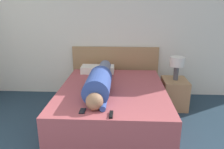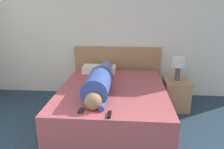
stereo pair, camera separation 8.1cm
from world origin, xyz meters
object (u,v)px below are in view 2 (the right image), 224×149
(pillow_near_headboard, at_px, (99,69))
(nightstand, at_px, (176,94))
(bed, at_px, (113,105))
(cell_phone, at_px, (81,111))
(tv_remote, at_px, (109,114))
(person_lying, at_px, (100,81))
(table_lamp, at_px, (178,64))

(pillow_near_headboard, bearing_deg, nightstand, -8.52)
(bed, height_order, cell_phone, cell_phone)
(nightstand, xyz_separation_m, tv_remote, (-1.02, -1.42, 0.31))
(person_lying, bearing_deg, tv_remote, -74.98)
(tv_remote, bearing_deg, bed, 91.75)
(table_lamp, distance_m, pillow_near_headboard, 1.37)
(nightstand, height_order, tv_remote, tv_remote)
(nightstand, relative_size, pillow_near_headboard, 0.86)
(bed, bearing_deg, cell_phone, -111.56)
(bed, bearing_deg, tv_remote, -88.25)
(bed, bearing_deg, nightstand, 28.39)
(table_lamp, bearing_deg, bed, -151.61)
(nightstand, bearing_deg, tv_remote, -125.66)
(table_lamp, bearing_deg, pillow_near_headboard, 171.48)
(table_lamp, bearing_deg, person_lying, -150.68)
(bed, height_order, tv_remote, tv_remote)
(table_lamp, bearing_deg, cell_phone, -135.26)
(pillow_near_headboard, bearing_deg, cell_phone, -90.10)
(person_lying, distance_m, tv_remote, 0.77)
(nightstand, relative_size, person_lying, 0.30)
(bed, relative_size, nightstand, 3.82)
(nightstand, distance_m, tv_remote, 1.78)
(pillow_near_headboard, bearing_deg, tv_remote, -78.54)
(table_lamp, distance_m, tv_remote, 1.76)
(table_lamp, distance_m, person_lying, 1.40)
(bed, distance_m, person_lying, 0.47)
(bed, height_order, table_lamp, table_lamp)
(bed, relative_size, pillow_near_headboard, 3.29)
(tv_remote, bearing_deg, person_lying, 105.02)
(person_lying, xyz_separation_m, cell_phone, (-0.13, -0.65, -0.14))
(pillow_near_headboard, bearing_deg, bed, -68.46)
(bed, xyz_separation_m, tv_remote, (0.03, -0.86, 0.29))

